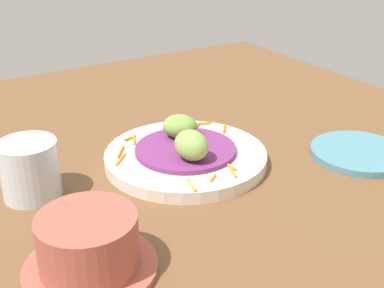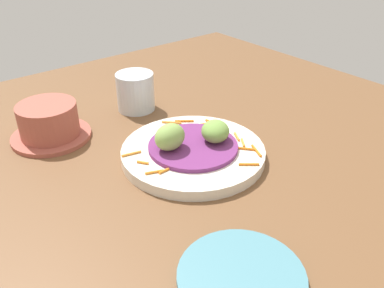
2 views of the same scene
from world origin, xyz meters
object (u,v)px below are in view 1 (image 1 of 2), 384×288
Objects in this scene: main_plate at (186,157)px; side_plate_small at (359,153)px; guac_scoop_left at (192,145)px; terracotta_bowl at (89,247)px; water_glass at (30,169)px; guac_scoop_center at (180,126)px.

side_plate_small is at bearing -117.28° from main_plate.
terracotta_bowl is (-12.39, 20.55, -1.69)cm from guac_scoop_left.
side_plate_small is (-8.64, -25.41, -4.26)cm from guac_scoop_left.
terracotta_bowl is (-16.19, 21.84, 2.19)cm from main_plate.
water_glass is (6.60, 21.16, -0.88)cm from guac_scoop_left.
guac_scoop_left is at bearing -58.91° from terracotta_bowl.
water_glass is (18.99, 0.61, 0.81)cm from terracotta_bowl.
guac_scoop_center is 0.38× the size of terracotta_bowl.
guac_scoop_left reaches higher than guac_scoop_center.
guac_scoop_center is 0.69× the size of water_glass.
main_plate is 5.58cm from guac_scoop_left.
water_glass is (2.80, 22.45, 3.00)cm from main_plate.
guac_scoop_center is 0.36× the size of side_plate_small.
guac_scoop_left is 0.38× the size of terracotta_bowl.
side_plate_small is 1.03× the size of terracotta_bowl.
guac_scoop_left is 1.01× the size of guac_scoop_center.
main_plate is at bearing -53.44° from terracotta_bowl.
water_glass is (-1.01, 23.74, -0.44)cm from guac_scoop_center.
guac_scoop_left is at bearing 161.28° from main_plate.
terracotta_bowl is at bearing 126.56° from main_plate.
side_plate_small is (-12.44, -24.13, -0.39)cm from main_plate.
main_plate is 3.12× the size of water_glass.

